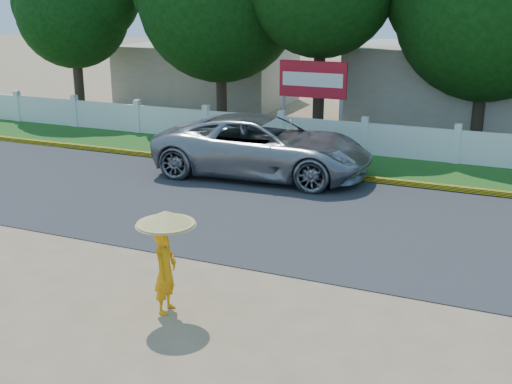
{
  "coord_description": "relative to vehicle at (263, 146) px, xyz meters",
  "views": [
    {
      "loc": [
        5.03,
        -9.64,
        5.24
      ],
      "look_at": [
        0.0,
        2.0,
        1.3
      ],
      "focal_mm": 45.0,
      "sensor_mm": 36.0,
      "label": 1
    }
  ],
  "objects": [
    {
      "name": "ground",
      "position": [
        2.14,
        -7.51,
        -0.89
      ],
      "size": [
        120.0,
        120.0,
        0.0
      ],
      "primitive_type": "plane",
      "color": "#9E8460",
      "rests_on": "ground"
    },
    {
      "name": "building_near",
      "position": [
        5.14,
        10.49,
        0.71
      ],
      "size": [
        10.0,
        6.0,
        3.2
      ],
      "primitive_type": "cube",
      "color": "#B7AD99",
      "rests_on": "ground"
    },
    {
      "name": "vehicle",
      "position": [
        0.0,
        0.0,
        0.0
      ],
      "size": [
        6.61,
        3.41,
        1.78
      ],
      "primitive_type": "imported",
      "rotation": [
        0.0,
        0.0,
        1.64
      ],
      "color": "gray",
      "rests_on": "ground"
    },
    {
      "name": "monk_with_parasol",
      "position": [
        1.84,
        -8.63,
        0.3
      ],
      "size": [
        1.01,
        1.01,
        1.83
      ],
      "color": "orange",
      "rests_on": "ground"
    },
    {
      "name": "road",
      "position": [
        2.14,
        -3.01,
        -0.88
      ],
      "size": [
        60.0,
        7.0,
        0.02
      ],
      "primitive_type": "cube",
      "color": "#38383A",
      "rests_on": "ground"
    },
    {
      "name": "grass_verge",
      "position": [
        2.14,
        2.24,
        -0.88
      ],
      "size": [
        60.0,
        3.5,
        0.03
      ],
      "primitive_type": "cube",
      "color": "#2D601E",
      "rests_on": "ground"
    },
    {
      "name": "building_far",
      "position": [
        -7.86,
        11.49,
        0.51
      ],
      "size": [
        8.0,
        5.0,
        2.8
      ],
      "primitive_type": "cube",
      "color": "#B7AD99",
      "rests_on": "ground"
    },
    {
      "name": "fence",
      "position": [
        2.14,
        3.69,
        -0.34
      ],
      "size": [
        40.0,
        0.1,
        1.1
      ],
      "primitive_type": "cube",
      "color": "silver",
      "rests_on": "ground"
    },
    {
      "name": "billboard",
      "position": [
        -0.09,
        4.79,
        1.25
      ],
      "size": [
        2.5,
        0.13,
        2.95
      ],
      "color": "gray",
      "rests_on": "ground"
    },
    {
      "name": "curb",
      "position": [
        2.14,
        0.54,
        -0.81
      ],
      "size": [
        40.0,
        0.18,
        0.16
      ],
      "primitive_type": "cube",
      "color": "yellow",
      "rests_on": "ground"
    }
  ]
}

